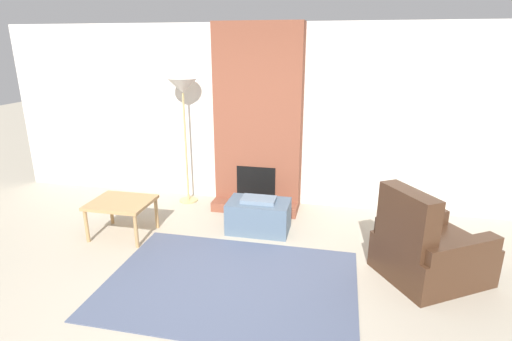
{
  "coord_description": "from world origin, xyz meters",
  "views": [
    {
      "loc": [
        1.14,
        -2.92,
        2.31
      ],
      "look_at": [
        0.0,
        2.38,
        0.59
      ],
      "focal_mm": 28.0,
      "sensor_mm": 36.0,
      "label": 1
    }
  ],
  "objects_px": {
    "ottoman": "(259,216)",
    "side_table": "(121,205)",
    "armchair": "(426,252)",
    "floor_lamp_left": "(183,93)"
  },
  "relations": [
    {
      "from": "floor_lamp_left",
      "to": "ottoman",
      "type": "bearing_deg",
      "value": -31.7
    },
    {
      "from": "ottoman",
      "to": "side_table",
      "type": "relative_size",
      "value": 1.07
    },
    {
      "from": "ottoman",
      "to": "armchair",
      "type": "relative_size",
      "value": 0.63
    },
    {
      "from": "ottoman",
      "to": "floor_lamp_left",
      "type": "height_order",
      "value": "floor_lamp_left"
    },
    {
      "from": "ottoman",
      "to": "armchair",
      "type": "bearing_deg",
      "value": -20.12
    },
    {
      "from": "ottoman",
      "to": "armchair",
      "type": "distance_m",
      "value": 2.02
    },
    {
      "from": "ottoman",
      "to": "side_table",
      "type": "height_order",
      "value": "side_table"
    },
    {
      "from": "armchair",
      "to": "side_table",
      "type": "height_order",
      "value": "armchair"
    },
    {
      "from": "armchair",
      "to": "floor_lamp_left",
      "type": "relative_size",
      "value": 0.68
    },
    {
      "from": "side_table",
      "to": "floor_lamp_left",
      "type": "relative_size",
      "value": 0.4
    }
  ]
}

